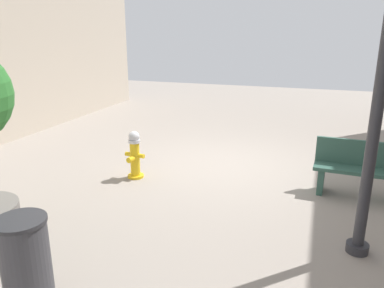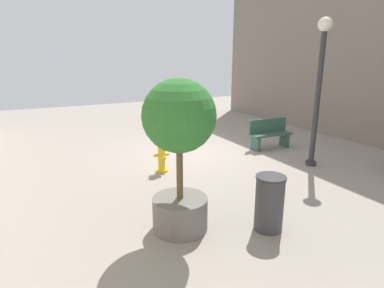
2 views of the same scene
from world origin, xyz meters
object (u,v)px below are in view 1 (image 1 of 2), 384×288
bench_near (358,169)px  street_lamp (384,63)px  fire_hydrant (135,155)px  trash_bin (26,263)px

bench_near → street_lamp: size_ratio=0.38×
fire_hydrant → trash_bin: (-0.58, 3.52, 0.03)m
street_lamp → trash_bin: size_ratio=3.92×
fire_hydrant → street_lamp: street_lamp is taller
fire_hydrant → trash_bin: size_ratio=0.94×
fire_hydrant → trash_bin: 3.57m
bench_near → street_lamp: street_lamp is taller
fire_hydrant → bench_near: 3.98m
street_lamp → trash_bin: bearing=33.0°
bench_near → street_lamp: (0.09, 1.87, 1.91)m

